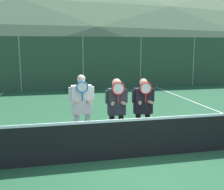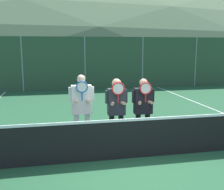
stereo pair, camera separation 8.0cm
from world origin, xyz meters
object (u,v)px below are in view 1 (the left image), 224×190
(car_right_of_center, at_px, (212,67))
(car_center, at_px, (152,68))
(player_center_right, at_px, (143,106))
(player_center_left, at_px, (117,106))
(player_leftmost, at_px, (82,106))
(car_left_of_center, at_px, (79,69))

(car_right_of_center, bearing_deg, car_center, -176.65)
(car_right_of_center, bearing_deg, player_center_right, -127.55)
(player_center_right, distance_m, car_center, 13.40)
(car_center, bearing_deg, player_center_left, -113.90)
(player_leftmost, relative_size, player_center_left, 1.06)
(player_center_left, relative_size, car_left_of_center, 0.37)
(car_left_of_center, xyz_separation_m, car_right_of_center, (10.14, -0.10, 0.01))
(player_center_right, xyz_separation_m, car_center, (4.86, 12.49, -0.10))
(player_leftmost, xyz_separation_m, player_center_right, (1.52, -0.08, -0.07))
(player_center_right, height_order, car_left_of_center, car_left_of_center)
(player_center_left, xyz_separation_m, car_left_of_center, (0.37, 12.90, -0.13))
(player_center_right, height_order, car_right_of_center, car_right_of_center)
(player_leftmost, bearing_deg, car_right_of_center, 48.22)
(player_center_left, distance_m, car_left_of_center, 12.90)
(car_right_of_center, bearing_deg, player_leftmost, -131.78)
(car_center, xyz_separation_m, car_right_of_center, (4.97, 0.29, -0.00))
(player_leftmost, relative_size, player_center_right, 1.07)
(car_center, bearing_deg, player_center_right, -111.24)
(player_leftmost, xyz_separation_m, player_center_left, (0.84, -0.09, -0.04))
(player_leftmost, height_order, car_left_of_center, player_leftmost)
(player_leftmost, distance_m, car_left_of_center, 12.86)
(player_center_left, distance_m, player_center_right, 0.68)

